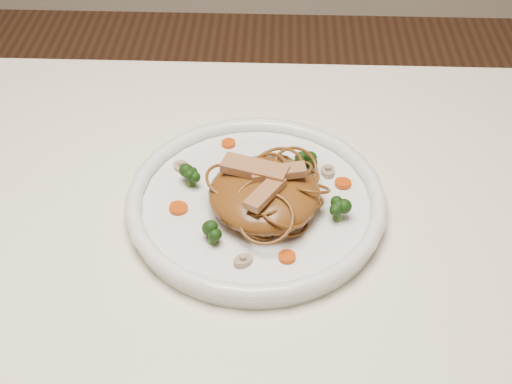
{
  "coord_description": "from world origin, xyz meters",
  "views": [
    {
      "loc": [
        0.09,
        -0.52,
        1.31
      ],
      "look_at": [
        0.07,
        0.07,
        0.78
      ],
      "focal_mm": 47.62,
      "sensor_mm": 36.0,
      "label": 1
    }
  ],
  "objects": [
    {
      "name": "mushroom_3",
      "position": [
        0.13,
        0.14,
        0.77
      ],
      "size": [
        0.03,
        0.03,
        0.01
      ],
      "primitive_type": "cylinder",
      "rotation": [
        0.0,
        0.0,
        2.14
      ],
      "color": "tan",
      "rests_on": "plate"
    },
    {
      "name": "mushroom_2",
      "position": [
        -0.02,
        0.12,
        0.77
      ],
      "size": [
        0.03,
        0.03,
        0.01
      ],
      "primitive_type": "cylinder",
      "rotation": [
        0.0,
        0.0,
        -0.77
      ],
      "color": "tan",
      "rests_on": "plate"
    },
    {
      "name": "chicken_a",
      "position": [
        0.1,
        0.07,
        0.81
      ],
      "size": [
        0.06,
        0.03,
        0.01
      ],
      "primitive_type": "cube",
      "rotation": [
        0.0,
        0.0,
        0.15
      ],
      "color": "#AD7751",
      "rests_on": "noodle_mound"
    },
    {
      "name": "plate",
      "position": [
        0.07,
        0.07,
        0.76
      ],
      "size": [
        0.32,
        0.32,
        0.02
      ],
      "primitive_type": "cylinder",
      "rotation": [
        0.0,
        0.0,
        0.04
      ],
      "color": "white",
      "rests_on": "table"
    },
    {
      "name": "table",
      "position": [
        0.0,
        0.0,
        0.65
      ],
      "size": [
        1.2,
        0.8,
        0.75
      ],
      "color": "silver",
      "rests_on": "ground"
    },
    {
      "name": "broccoli_3",
      "position": [
        0.17,
        0.04,
        0.78
      ],
      "size": [
        0.03,
        0.03,
        0.03
      ],
      "primitive_type": null,
      "rotation": [
        0.0,
        0.0,
        0.01
      ],
      "color": "#16340A",
      "rests_on": "plate"
    },
    {
      "name": "chicken_c",
      "position": [
        0.08,
        0.03,
        0.81
      ],
      "size": [
        0.05,
        0.06,
        0.01
      ],
      "primitive_type": "cube",
      "rotation": [
        0.0,
        0.0,
        4.17
      ],
      "color": "#AD7751",
      "rests_on": "noodle_mound"
    },
    {
      "name": "carrot_1",
      "position": [
        -0.02,
        0.05,
        0.77
      ],
      "size": [
        0.03,
        0.03,
        0.0
      ],
      "primitive_type": "cylinder",
      "rotation": [
        0.0,
        0.0,
        0.34
      ],
      "color": "#D24607",
      "rests_on": "plate"
    },
    {
      "name": "broccoli_0",
      "position": [
        0.13,
        0.12,
        0.78
      ],
      "size": [
        0.03,
        0.03,
        0.03
      ],
      "primitive_type": null,
      "rotation": [
        0.0,
        0.0,
        -0.21
      ],
      "color": "#16340A",
      "rests_on": "plate"
    },
    {
      "name": "broccoli_2",
      "position": [
        0.03,
        -0.0,
        0.78
      ],
      "size": [
        0.03,
        0.03,
        0.03
      ],
      "primitive_type": null,
      "rotation": [
        0.0,
        0.0,
        0.2
      ],
      "color": "#16340A",
      "rests_on": "plate"
    },
    {
      "name": "carrot_2",
      "position": [
        0.18,
        0.1,
        0.77
      ],
      "size": [
        0.03,
        0.03,
        0.0
      ],
      "primitive_type": "cylinder",
      "rotation": [
        0.0,
        0.0,
        -0.31
      ],
      "color": "#D24607",
      "rests_on": "plate"
    },
    {
      "name": "broccoli_1",
      "position": [
        -0.01,
        0.09,
        0.78
      ],
      "size": [
        0.03,
        0.03,
        0.03
      ],
      "primitive_type": null,
      "rotation": [
        0.0,
        0.0,
        0.35
      ],
      "color": "#16340A",
      "rests_on": "plate"
    },
    {
      "name": "carrot_4",
      "position": [
        0.11,
        -0.02,
        0.77
      ],
      "size": [
        0.02,
        0.02,
        0.0
      ],
      "primitive_type": "cylinder",
      "rotation": [
        0.0,
        0.0,
        0.14
      ],
      "color": "#D24607",
      "rests_on": "plate"
    },
    {
      "name": "carrot_3",
      "position": [
        0.03,
        0.17,
        0.77
      ],
      "size": [
        0.02,
        0.02,
        0.0
      ],
      "primitive_type": "cylinder",
      "rotation": [
        0.0,
        0.0,
        -0.04
      ],
      "color": "#D24607",
      "rests_on": "plate"
    },
    {
      "name": "mushroom_0",
      "position": [
        0.06,
        -0.03,
        0.77
      ],
      "size": [
        0.03,
        0.03,
        0.01
      ],
      "primitive_type": "cylinder",
      "rotation": [
        0.0,
        0.0,
        0.67
      ],
      "color": "tan",
      "rests_on": "plate"
    },
    {
      "name": "carrot_0",
      "position": [
        0.13,
        0.14,
        0.77
      ],
      "size": [
        0.02,
        0.02,
        0.0
      ],
      "primitive_type": "cylinder",
      "rotation": [
        0.0,
        0.0,
        -0.15
      ],
      "color": "#D24607",
      "rests_on": "plate"
    },
    {
      "name": "chicken_b",
      "position": [
        0.07,
        0.07,
        0.81
      ],
      "size": [
        0.08,
        0.05,
        0.01
      ],
      "primitive_type": "cube",
      "rotation": [
        0.0,
        0.0,
        2.79
      ],
      "color": "#AD7751",
      "rests_on": "noodle_mound"
    },
    {
      "name": "noodle_mound",
      "position": [
        0.08,
        0.06,
        0.79
      ],
      "size": [
        0.15,
        0.15,
        0.04
      ],
      "primitive_type": "ellipsoid",
      "rotation": [
        0.0,
        0.0,
        0.17
      ],
      "color": "brown",
      "rests_on": "plate"
    },
    {
      "name": "mushroom_1",
      "position": [
        0.16,
        0.12,
        0.77
      ],
      "size": [
        0.02,
        0.02,
        0.01
      ],
      "primitive_type": "cylinder",
      "rotation": [
        0.0,
        0.0,
        1.61
      ],
      "color": "tan",
      "rests_on": "plate"
    }
  ]
}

